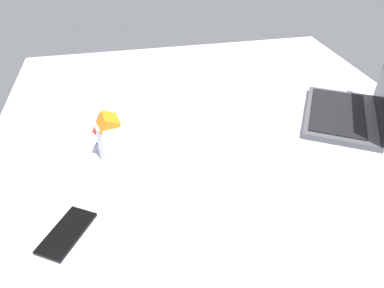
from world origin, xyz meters
The scene contains 4 objects.
bed_mattress centered at (0.00, 0.00, 9.00)cm, with size 180.00×140.00×18.00cm, color #B7BCC6.
laptop centered at (-12.85, 44.62, 22.41)cm, with size 40.11×36.57×23.00cm.
snack_cup centered at (-9.68, -32.53, 24.19)cm, with size 9.69×9.77×14.77cm.
cell_phone centered at (17.32, -43.84, 18.40)cm, with size 6.80×14.00×0.80cm, color black.
Camera 1 is at (72.95, -26.90, 80.37)cm, focal length 32.82 mm.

